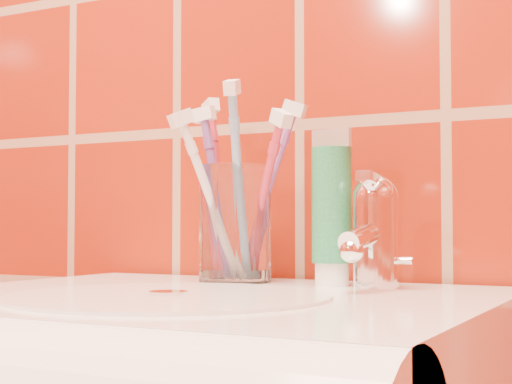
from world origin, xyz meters
The scene contains 9 objects.
glass_tumbler centered at (-0.04, 1.11, 0.92)m, with size 0.08×0.08×0.14m, color white.
toothpaste_tube centered at (0.08, 1.11, 0.93)m, with size 0.05×0.04×0.17m.
faucet centered at (0.14, 1.09, 0.91)m, with size 0.05×0.11×0.12m.
toothbrush_0 centered at (-0.06, 1.10, 0.95)m, with size 0.06×0.03×0.21m, color #6B4492, non-canonical shape.
toothbrush_1 centered at (-0.01, 1.13, 0.95)m, with size 0.09×0.03×0.21m, color #8B4A9F, non-canonical shape.
toothbrush_2 centered at (0.00, 1.10, 0.94)m, with size 0.09×0.06×0.20m, color #BA2741, non-canonical shape.
toothbrush_3 centered at (-0.05, 1.07, 0.95)m, with size 0.07×0.09×0.20m, color silver, non-canonical shape.
toothbrush_4 centered at (-0.07, 1.12, 0.96)m, with size 0.06×0.05×0.22m, color #B0253C, non-canonical shape.
toothbrush_5 centered at (-0.02, 1.08, 0.96)m, with size 0.04×0.08×0.23m, color #77A8D4, non-canonical shape.
Camera 1 is at (0.40, 0.31, 0.92)m, focal length 55.00 mm.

